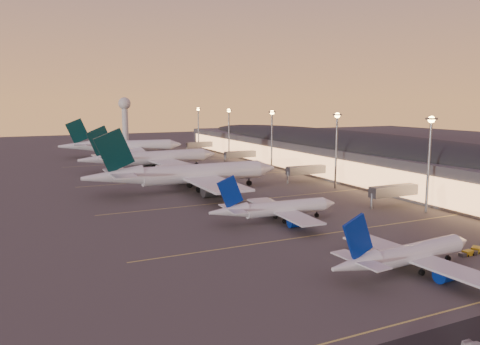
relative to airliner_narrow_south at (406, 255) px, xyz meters
The scene contains 12 objects.
ground 30.99m from the airliner_narrow_south, 86.76° to the left, with size 700.00×700.00×0.00m, color #474542.
airliner_narrow_south is the anchor object (origin of this frame).
airliner_narrow_north 40.39m from the airliner_narrow_south, 94.76° to the left, with size 34.67×30.97×12.39m.
airliner_wide_near 88.86m from the airliner_narrow_south, 96.49° to the left, with size 67.21×60.95×21.58m.
airliner_wide_mid 141.46m from the airliner_narrow_south, 93.26° to the left, with size 62.19×56.86×19.89m.
airliner_wide_far 198.21m from the airliner_narrow_south, 92.67° to the left, with size 65.34×59.92×20.90m.
terminal_building 121.39m from the airliner_narrow_south, 58.38° to the left, with size 56.35×255.00×17.46m.
light_masts 103.96m from the airliner_narrow_south, 68.49° to the left, with size 2.20×217.20×25.90m.
radar_tower 291.63m from the airliner_narrow_south, 87.69° to the left, with size 9.00×9.00×32.50m.
lane_markings 70.87m from the airliner_narrow_south, 88.59° to the left, with size 90.00×180.36×0.00m.
baggage_tug_a 17.67m from the airliner_narrow_south, ahead, with size 3.27×1.56×0.95m.
baggage_tug_b 20.68m from the airliner_narrow_south, ahead, with size 3.81×2.94×1.07m.
Camera 1 is at (-61.65, -89.32, 29.75)m, focal length 35.00 mm.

